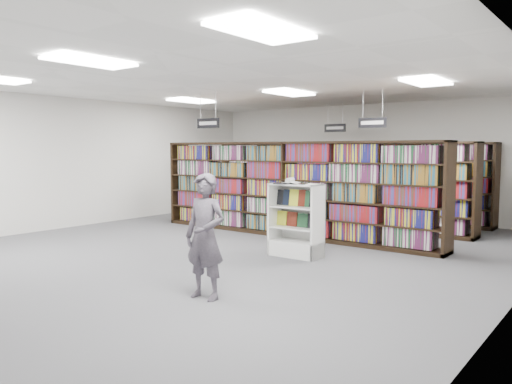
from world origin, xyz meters
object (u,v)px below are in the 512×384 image
Objects in this scene: endcap_display at (297,231)px; open_book at (290,182)px; bookshelf_row_near at (289,189)px; shopper at (205,236)px.

open_book is at bearing -122.62° from endcap_display.
bookshelf_row_near reaches higher than shopper.
endcap_display is (1.29, -1.66, -0.59)m from bookshelf_row_near.
bookshelf_row_near is 10.75× the size of open_book.
bookshelf_row_near is 5.29× the size of endcap_display.
endcap_display is at bearing 40.48° from open_book.
open_book reaches higher than endcap_display.
endcap_display is at bearing 93.90° from shopper.
shopper is at bearing -97.45° from open_book.
endcap_display is at bearing -52.22° from bookshelf_row_near.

